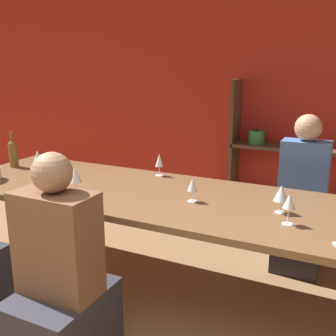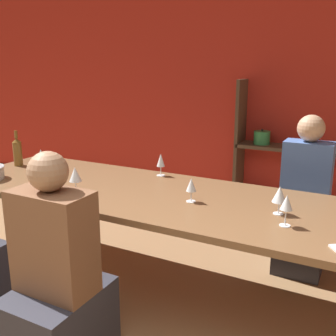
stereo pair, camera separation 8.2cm
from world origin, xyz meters
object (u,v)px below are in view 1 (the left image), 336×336
object	(u,v)px
wine_glass_red_a	(192,186)
wine_glass_white_a	(289,202)
wine_glass_red_b	(75,176)
person_far_a	(301,212)
wine_glass_red_d	(38,157)
wine_bottle_green	(13,152)
wine_glass_red_c	(159,161)
dining_table	(161,203)
person_near_b	(61,293)
wine_glass_white_b	(281,194)
shelf_unit	(302,172)

from	to	relation	value
wine_glass_red_a	wine_glass_white_a	size ratio (longest dim) A/B	0.88
wine_glass_red_b	wine_glass_white_a	world-z (taller)	wine_glass_red_b
wine_glass_red_a	person_far_a	world-z (taller)	person_far_a
wine_glass_red_d	wine_bottle_green	bearing A→B (deg)	-178.69
wine_glass_red_b	wine_glass_red_c	xyz separation A→B (m)	(0.27, 0.66, -0.02)
wine_glass_red_a	wine_glass_white_a	xyz separation A→B (m)	(0.59, -0.12, 0.02)
dining_table	person_near_b	size ratio (longest dim) A/B	2.73
dining_table	wine_glass_red_b	xyz separation A→B (m)	(-0.48, -0.27, 0.20)
wine_glass_red_b	wine_glass_red_d	distance (m)	0.78
wine_glass_red_a	wine_glass_white_a	bearing A→B (deg)	-11.08
dining_table	wine_glass_red_d	world-z (taller)	wine_glass_red_d
wine_glass_white_b	person_near_b	distance (m)	1.30
wine_glass_red_d	person_far_a	world-z (taller)	person_far_a
dining_table	wine_glass_red_c	xyz separation A→B (m)	(-0.21, 0.38, 0.18)
person_near_b	dining_table	bearing A→B (deg)	79.22
wine_bottle_green	person_near_b	world-z (taller)	person_near_b
dining_table	wine_glass_red_d	distance (m)	1.18
wine_glass_red_b	shelf_unit	bearing A→B (deg)	63.06
dining_table	person_near_b	xyz separation A→B (m)	(-0.16, -0.82, -0.25)
wine_glass_red_d	person_near_b	bearing A→B (deg)	-42.79
shelf_unit	person_near_b	world-z (taller)	shelf_unit
wine_bottle_green	wine_glass_white_b	size ratio (longest dim) A/B	1.81
dining_table	wine_bottle_green	world-z (taller)	wine_bottle_green
wine_glass_red_a	wine_glass_red_b	size ratio (longest dim) A/B	0.82
shelf_unit	wine_glass_white_b	distance (m)	1.99
wine_bottle_green	wine_glass_red_b	bearing A→B (deg)	-21.67
wine_glass_red_b	wine_glass_red_d	size ratio (longest dim) A/B	1.13
dining_table	wine_glass_red_c	bearing A→B (deg)	118.88
wine_glass_white_b	person_far_a	distance (m)	0.92
wine_glass_red_d	person_near_b	size ratio (longest dim) A/B	0.14
wine_glass_white_a	person_far_a	size ratio (longest dim) A/B	0.14
wine_glass_white_b	wine_glass_red_a	bearing A→B (deg)	-175.51
wine_bottle_green	wine_glass_red_b	xyz separation A→B (m)	(0.94, -0.37, 0.01)
wine_glass_red_b	wine_glass_white_a	distance (m)	1.32
person_far_a	person_near_b	distance (m)	1.89
wine_glass_red_c	wine_glass_red_a	bearing A→B (deg)	-43.96
wine_glass_red_b	wine_glass_white_a	bearing A→B (deg)	4.48
person_far_a	person_near_b	xyz separation A→B (m)	(-0.95, -1.64, -0.03)
wine_glass_white_a	person_near_b	distance (m)	1.27
wine_glass_red_b	wine_glass_white_b	distance (m)	1.27
shelf_unit	wine_glass_red_b	bearing A→B (deg)	-116.94
person_far_a	wine_glass_white_a	bearing A→B (deg)	92.67
wine_glass_white_b	wine_glass_red_d	bearing A→B (deg)	176.42
shelf_unit	wine_glass_red_a	distance (m)	2.06
wine_glass_red_b	wine_bottle_green	bearing A→B (deg)	158.33
wine_bottle_green	wine_glass_white_a	distance (m)	2.27
wine_glass_red_a	wine_glass_white_b	distance (m)	0.53
wine_glass_red_b	person_far_a	bearing A→B (deg)	40.67
wine_glass_red_d	person_near_b	world-z (taller)	person_near_b
wine_glass_red_a	person_far_a	bearing A→B (deg)	57.86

